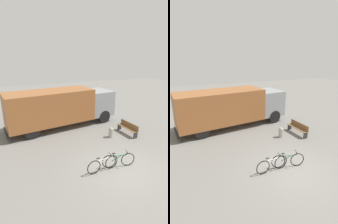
# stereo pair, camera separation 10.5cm
# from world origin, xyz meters

# --- Properties ---
(ground_plane) EXTENTS (60.00, 60.00, 0.00)m
(ground_plane) POSITION_xyz_m (0.00, 0.00, 0.00)
(ground_plane) COLOR slate
(delivery_truck) EXTENTS (9.02, 3.50, 3.00)m
(delivery_truck) POSITION_xyz_m (-1.10, 6.78, 1.70)
(delivery_truck) COLOR #99592D
(delivery_truck) RESTS_ON ground
(park_bench) EXTENTS (0.53, 1.88, 0.86)m
(park_bench) POSITION_xyz_m (2.93, 3.41, 0.48)
(park_bench) COLOR brown
(park_bench) RESTS_ON ground
(bicycle_near) EXTENTS (1.76, 0.44, 0.83)m
(bicycle_near) POSITION_xyz_m (-0.97, 0.25, 0.39)
(bicycle_near) COLOR black
(bicycle_near) RESTS_ON ground
(bicycle_middle) EXTENTS (1.72, 0.54, 0.83)m
(bicycle_middle) POSITION_xyz_m (-0.06, 0.25, 0.39)
(bicycle_middle) COLOR black
(bicycle_middle) RESTS_ON ground
(bollard_near_bench) EXTENTS (0.32, 0.32, 0.74)m
(bollard_near_bench) POSITION_xyz_m (1.46, 3.41, 0.40)
(bollard_near_bench) COLOR #9E998C
(bollard_near_bench) RESTS_ON ground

